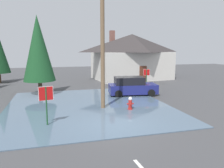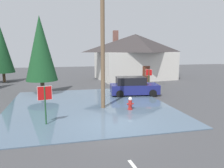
% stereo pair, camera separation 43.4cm
% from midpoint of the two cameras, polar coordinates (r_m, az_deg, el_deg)
% --- Properties ---
extents(ground_plane, '(80.00, 80.00, 0.10)m').
position_cam_midpoint_polar(ground_plane, '(12.00, -0.12, -11.12)').
color(ground_plane, '#424244').
extents(flood_puddle, '(11.41, 12.35, 0.05)m').
position_cam_midpoint_polar(flood_puddle, '(16.02, -7.07, -5.67)').
color(flood_puddle, '#4C6075').
rests_on(flood_puddle, ground).
extents(lane_stop_bar, '(3.22, 0.48, 0.01)m').
position_cam_midpoint_polar(lane_stop_bar, '(10.60, -1.04, -13.67)').
color(lane_stop_bar, silver).
rests_on(lane_stop_bar, ground).
extents(stop_sign_near, '(0.76, 0.18, 2.17)m').
position_cam_midpoint_polar(stop_sign_near, '(12.14, -17.89, -3.49)').
color(stop_sign_near, '#1E4C28').
rests_on(stop_sign_near, ground).
extents(fire_hydrant, '(0.46, 0.39, 0.92)m').
position_cam_midpoint_polar(fire_hydrant, '(14.81, 3.96, -5.15)').
color(fire_hydrant, '#AD231E').
rests_on(fire_hydrant, ground).
extents(utility_pole, '(1.60, 0.28, 9.66)m').
position_cam_midpoint_polar(utility_pole, '(14.77, -3.37, 12.65)').
color(utility_pole, brown).
rests_on(utility_pole, ground).
extents(stop_sign_far, '(0.56, 0.35, 2.09)m').
position_cam_midpoint_polar(stop_sign_far, '(22.29, 8.49, 2.29)').
color(stop_sign_far, '#1E4C28').
rests_on(stop_sign_far, ground).
extents(house, '(11.29, 7.95, 6.54)m').
position_cam_midpoint_polar(house, '(30.00, 4.79, 7.35)').
color(house, beige).
rests_on(house, ground).
extents(parked_car, '(4.43, 2.42, 1.65)m').
position_cam_midpoint_polar(parked_car, '(19.52, 4.57, -0.64)').
color(parked_car, navy).
rests_on(parked_car, ground).
extents(pine_tree_short_left, '(2.81, 2.81, 7.04)m').
position_cam_midpoint_polar(pine_tree_short_left, '(20.55, -19.38, 8.77)').
color(pine_tree_short_left, '#4C3823').
rests_on(pine_tree_short_left, ground).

